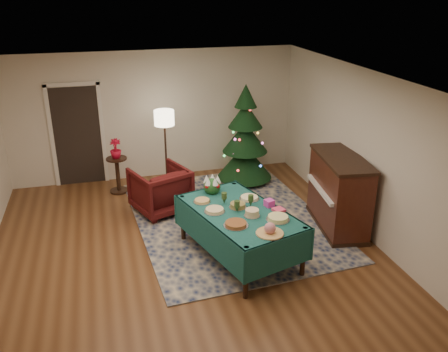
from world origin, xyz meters
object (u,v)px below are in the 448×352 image
object	(u,v)px
armchair	(160,188)
floor_lamp	(164,123)
buffet_table	(239,220)
gift_box	(269,203)
side_table	(118,175)
piano	(339,194)
christmas_tree	(245,139)
potted_plant	(116,153)

from	to	relation	value
armchair	floor_lamp	size ratio (longest dim) A/B	0.58
buffet_table	floor_lamp	world-z (taller)	floor_lamp
armchair	gift_box	bearing A→B (deg)	106.54
gift_box	side_table	size ratio (longest dim) A/B	0.17
piano	armchair	bearing A→B (deg)	153.90
gift_box	christmas_tree	world-z (taller)	christmas_tree
gift_box	floor_lamp	distance (m)	3.19
side_table	potted_plant	size ratio (longest dim) A/B	1.86
armchair	christmas_tree	size ratio (longest dim) A/B	0.45
gift_box	piano	distance (m)	1.51
christmas_tree	piano	xyz separation A→B (m)	(0.93, -2.36, -0.31)
christmas_tree	armchair	bearing A→B (deg)	-153.23
gift_box	potted_plant	distance (m)	3.64
buffet_table	floor_lamp	bearing A→B (deg)	102.57
gift_box	potted_plant	xyz separation A→B (m)	(-2.13, 2.95, -0.00)
potted_plant	armchair	bearing A→B (deg)	-57.20
buffet_table	piano	xyz separation A→B (m)	(1.91, 0.49, -0.00)
armchair	side_table	size ratio (longest dim) A/B	1.29
buffet_table	floor_lamp	size ratio (longest dim) A/B	1.40
buffet_table	side_table	distance (m)	3.42
buffet_table	armchair	bearing A→B (deg)	116.42
buffet_table	piano	distance (m)	1.97
buffet_table	armchair	world-z (taller)	armchair
piano	floor_lamp	bearing A→B (deg)	136.15
side_table	buffet_table	bearing A→B (deg)	-61.15
gift_box	christmas_tree	distance (m)	2.87
gift_box	armchair	bearing A→B (deg)	127.50
christmas_tree	floor_lamp	bearing A→B (deg)	176.30
floor_lamp	potted_plant	world-z (taller)	floor_lamp
floor_lamp	piano	size ratio (longest dim) A/B	1.04
gift_box	floor_lamp	bearing A→B (deg)	111.34
armchair	potted_plant	bearing A→B (deg)	-78.17
potted_plant	piano	distance (m)	4.35
buffet_table	floor_lamp	distance (m)	3.13
buffet_table	potted_plant	size ratio (longest dim) A/B	5.83
gift_box	piano	bearing A→B (deg)	17.73
potted_plant	christmas_tree	world-z (taller)	christmas_tree
floor_lamp	christmas_tree	distance (m)	1.70
christmas_tree	piano	distance (m)	2.56
buffet_table	armchair	xyz separation A→B (m)	(-0.94, 1.89, -0.16)
armchair	piano	bearing A→B (deg)	132.94
floor_lamp	christmas_tree	xyz separation A→B (m)	(1.64, -0.11, -0.45)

